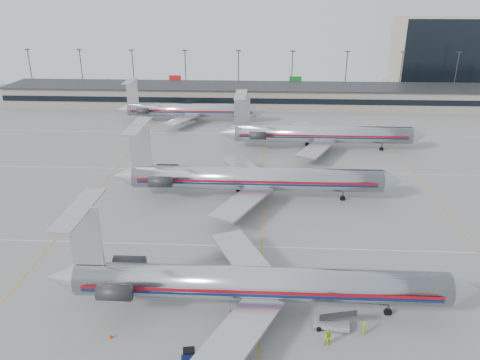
{
  "coord_description": "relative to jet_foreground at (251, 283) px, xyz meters",
  "views": [
    {
      "loc": [
        0.02,
        -47.8,
        33.67
      ],
      "look_at": [
        -3.79,
        23.94,
        4.5
      ],
      "focal_mm": 35.0,
      "sensor_mm": 36.0,
      "label": 1
    }
  ],
  "objects": [
    {
      "name": "jet_foreground",
      "position": [
        0.0,
        0.0,
        0.0
      ],
      "size": [
        48.01,
        28.27,
        12.57
      ],
      "color": "silver",
      "rests_on": "ground"
    },
    {
      "name": "distant_building",
      "position": [
        63.12,
        132.19,
        8.85
      ],
      "size": [
        30.0,
        20.0,
        25.0
      ],
      "primitive_type": "cube",
      "color": "tan",
      "rests_on": "ground"
    },
    {
      "name": "jet_second_row",
      "position": [
        -1.03,
        30.8,
        0.14
      ],
      "size": [
        49.87,
        29.36,
        13.05
      ],
      "color": "silver",
      "rests_on": "ground"
    },
    {
      "name": "terminal",
      "position": [
        1.12,
        102.17,
        -0.49
      ],
      "size": [
        162.0,
        17.0,
        6.25
      ],
      "color": "gray",
      "rests_on": "ground"
    },
    {
      "name": "ramp_worker_far",
      "position": [
        8.13,
        -5.28,
        -2.69
      ],
      "size": [
        0.94,
        0.74,
        1.91
      ],
      "primitive_type": "imported",
      "rotation": [
        0.0,
        0.0,
        -0.02
      ],
      "color": "#A7C712",
      "rests_on": "ground"
    },
    {
      "name": "ground",
      "position": [
        1.12,
        4.19,
        -3.65
      ],
      "size": [
        260.0,
        260.0,
        0.0
      ],
      "primitive_type": "plane",
      "color": "gray",
      "rests_on": "ground"
    },
    {
      "name": "jet_back_row",
      "position": [
        -19.6,
        81.35,
        -0.35
      ],
      "size": [
        41.46,
        25.5,
        11.34
      ],
      "color": "silver",
      "rests_on": "ground"
    },
    {
      "name": "jet_third_row",
      "position": [
        13.33,
        58.69,
        0.04
      ],
      "size": [
        46.49,
        28.59,
        12.71
      ],
      "color": "silver",
      "rests_on": "ground"
    },
    {
      "name": "tug_left",
      "position": [
        -5.49,
        -8.54,
        -2.86
      ],
      "size": [
        2.27,
        1.41,
        1.72
      ],
      "rotation": [
        0.0,
        0.0,
        0.17
      ],
      "color": "#0A133A",
      "rests_on": "ground"
    },
    {
      "name": "ramp_worker_near",
      "position": [
        12.07,
        -3.43,
        -2.81
      ],
      "size": [
        0.64,
        0.72,
        1.66
      ],
      "primitive_type": "imported",
      "rotation": [
        0.0,
        0.0,
        1.07
      ],
      "color": "#93D013",
      "rests_on": "ground"
    },
    {
      "name": "belt_loader",
      "position": [
        8.85,
        -2.62,
        -3.01
      ],
      "size": [
        4.6,
        1.95,
        2.37
      ],
      "rotation": [
        0.0,
        0.0,
        -0.16
      ],
      "color": "gray",
      "rests_on": "ground"
    },
    {
      "name": "light_mast_row",
      "position": [
        1.12,
        116.19,
        4.94
      ],
      "size": [
        163.6,
        0.4,
        15.28
      ],
      "color": "#38383D",
      "rests_on": "ground"
    },
    {
      "name": "apron_markings",
      "position": [
        1.12,
        14.19,
        -3.64
      ],
      "size": [
        160.0,
        0.15,
        0.02
      ],
      "primitive_type": "cube",
      "color": "silver",
      "rests_on": "ground"
    },
    {
      "name": "cone_left",
      "position": [
        -14.41,
        -5.37,
        -3.38
      ],
      "size": [
        0.5,
        0.5,
        0.53
      ],
      "primitive_type": "cone",
      "rotation": [
        0.0,
        0.0,
        -0.33
      ],
      "color": "#FE2A08",
      "rests_on": "ground"
    }
  ]
}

